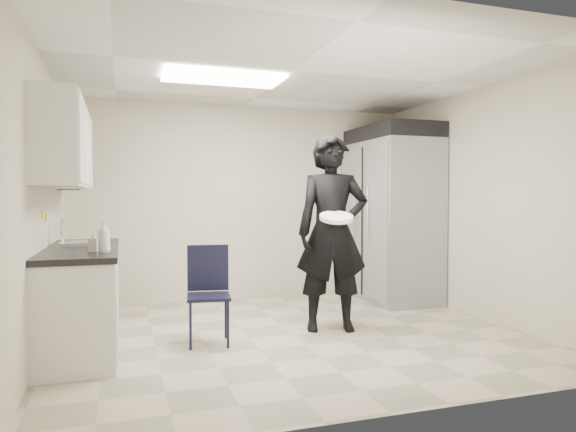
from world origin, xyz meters
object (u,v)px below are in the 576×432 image
object	(u,v)px
commercial_fridge	(391,221)
folding_chair	(209,297)
man_tuxedo	(332,233)
lower_counter	(82,300)

from	to	relation	value
commercial_fridge	folding_chair	world-z (taller)	commercial_fridge
commercial_fridge	man_tuxedo	xyz separation A→B (m)	(-1.38, -1.23, -0.05)
lower_counter	man_tuxedo	distance (m)	2.47
folding_chair	commercial_fridge	bearing A→B (deg)	34.42
folding_chair	lower_counter	bearing A→B (deg)	173.55
folding_chair	man_tuxedo	distance (m)	1.41
man_tuxedo	lower_counter	bearing A→B (deg)	-170.01
commercial_fridge	folding_chair	distance (m)	3.05
lower_counter	folding_chair	distance (m)	1.15
lower_counter	man_tuxedo	size ratio (longest dim) A/B	0.95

